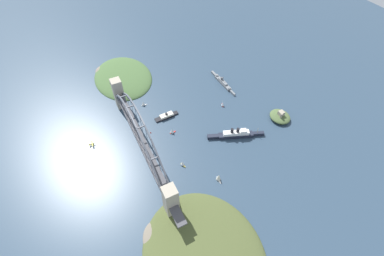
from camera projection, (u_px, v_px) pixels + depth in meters
ground_plane at (143, 150)px, 385.85m from camera, size 1400.00×1400.00×0.00m
harbor_arch_bridge at (140, 137)px, 364.22m from camera, size 269.31×15.05×73.10m
headland_west_shore at (122, 77)px, 496.35m from camera, size 134.06×101.41×18.35m
headland_east_shore at (202, 255)px, 292.15m from camera, size 153.23×131.11×18.83m
ocean_liner at (236, 134)px, 399.15m from camera, size 36.92×81.21×17.13m
naval_cruiser at (223, 82)px, 482.53m from camera, size 75.14×8.60×16.48m
harbor_ferry_steamer at (166, 116)px, 427.43m from camera, size 11.01×39.09×8.19m
fort_island_mid_harbor at (280, 116)px, 423.49m from camera, size 33.92×30.58×16.24m
seaplane_taxiing_near_bridge at (92, 144)px, 390.29m from camera, size 10.98×8.05×4.99m
small_boat_0 at (219, 177)px, 349.60m from camera, size 10.97×6.28×12.52m
small_boat_1 at (223, 104)px, 442.98m from camera, size 8.44×6.23×9.38m
small_boat_2 at (172, 131)px, 403.90m from camera, size 5.64×9.87×10.43m
small_boat_3 at (143, 104)px, 444.02m from camera, size 5.54×9.25×8.82m
small_boat_4 at (183, 163)px, 365.94m from camera, size 8.92×6.27×8.78m
channel_marker_buoy at (151, 132)px, 406.52m from camera, size 2.20×2.20×2.75m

